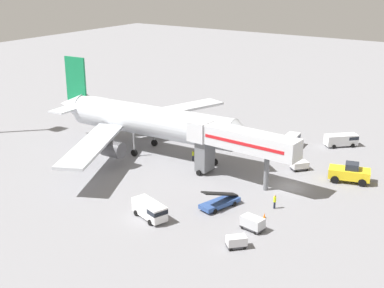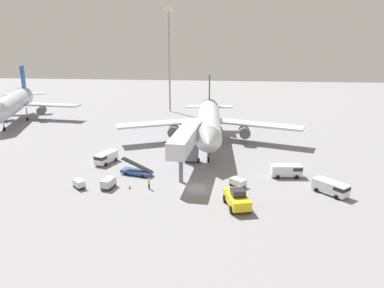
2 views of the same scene
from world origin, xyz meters
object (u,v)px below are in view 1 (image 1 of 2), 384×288
object	(u,v)px
service_van_far_center	(342,140)
ground_crew_worker_foreground	(275,201)
baggage_cart_rear_left	(236,242)
safety_cone_alpha	(264,216)
jet_bridge	(235,142)
service_van_outer_right	(290,141)
baggage_cart_mid_left	(300,165)
belt_loader_truck	(220,202)
pushback_tug	(350,173)
airplane_at_gate	(146,121)
baggage_cart_rear_right	(253,223)
service_van_far_left	(150,210)
ground_crew_worker_midground	(193,155)

from	to	relation	value
service_van_far_center	ground_crew_worker_foreground	bearing A→B (deg)	-178.21
baggage_cart_rear_left	safety_cone_alpha	distance (m)	8.04
jet_bridge	service_van_far_center	world-z (taller)	jet_bridge
service_van_outer_right	ground_crew_worker_foreground	bearing A→B (deg)	-161.04
jet_bridge	baggage_cart_mid_left	distance (m)	11.98
belt_loader_truck	pushback_tug	bearing A→B (deg)	-32.44
pushback_tug	safety_cone_alpha	bearing A→B (deg)	163.81
belt_loader_truck	safety_cone_alpha	bearing A→B (deg)	-86.40
belt_loader_truck	baggage_cart_rear_left	distance (m)	10.11
airplane_at_gate	baggage_cart_rear_right	size ratio (longest dim) A/B	14.81
jet_bridge	belt_loader_truck	xyz separation A→B (m)	(-8.39, -2.68, -5.11)
service_van_far_left	safety_cone_alpha	size ratio (longest dim) A/B	8.81
ground_crew_worker_midground	belt_loader_truck	bearing A→B (deg)	-134.98
service_van_outer_right	ground_crew_worker_midground	distance (m)	17.18
belt_loader_truck	ground_crew_worker_foreground	distance (m)	6.84
jet_bridge	ground_crew_worker_foreground	size ratio (longest dim) A/B	9.02
jet_bridge	baggage_cart_rear_left	world-z (taller)	jet_bridge
airplane_at_gate	baggage_cart_rear_left	size ratio (longest dim) A/B	17.59
service_van_outer_right	service_van_far_left	xyz separation A→B (m)	(-33.11, 3.55, -0.03)
baggage_cart_mid_left	baggage_cart_rear_left	xyz separation A→B (m)	(-24.99, -3.24, 0.03)
jet_bridge	baggage_cart_rear_left	xyz separation A→B (m)	(-16.02, -9.32, -5.09)
service_van_far_center	safety_cone_alpha	world-z (taller)	service_van_far_center
airplane_at_gate	service_van_far_center	bearing A→B (deg)	-51.68
baggage_cart_rear_right	safety_cone_alpha	bearing A→B (deg)	2.50
baggage_cart_mid_left	service_van_outer_right	bearing A→B (deg)	31.54
jet_bridge	baggage_cart_mid_left	size ratio (longest dim) A/B	5.96
belt_loader_truck	baggage_cart_rear_left	world-z (taller)	belt_loader_truck
baggage_cart_mid_left	ground_crew_worker_foreground	bearing A→B (deg)	-169.84
safety_cone_alpha	belt_loader_truck	bearing A→B (deg)	93.60
pushback_tug	baggage_cart_mid_left	world-z (taller)	pushback_tug
belt_loader_truck	ground_crew_worker_foreground	size ratio (longest dim) A/B	3.14
pushback_tug	baggage_cart_rear_right	world-z (taller)	pushback_tug
service_van_outer_right	service_van_far_center	world-z (taller)	service_van_outer_right
ground_crew_worker_foreground	safety_cone_alpha	distance (m)	3.19
service_van_far_left	ground_crew_worker_foreground	distance (m)	15.57
jet_bridge	baggage_cart_mid_left	world-z (taller)	jet_bridge
baggage_cart_rear_left	service_van_far_left	bearing A→B (deg)	88.47
jet_bridge	service_van_outer_right	xyz separation A→B (m)	(17.42, -0.89, -4.63)
belt_loader_truck	service_van_outer_right	xyz separation A→B (m)	(25.80, 1.79, 0.48)
jet_bridge	pushback_tug	distance (m)	16.77
baggage_cart_rear_right	ground_crew_worker_midground	xyz separation A→B (m)	(15.00, 18.17, 0.01)
service_van_outer_right	airplane_at_gate	bearing A→B (deg)	127.83
belt_loader_truck	baggage_cart_mid_left	bearing A→B (deg)	-11.04
service_van_far_center	ground_crew_worker_midground	bearing A→B (deg)	138.84
service_van_far_center	safety_cone_alpha	size ratio (longest dim) A/B	8.59
belt_loader_truck	ground_crew_worker_midground	xyz separation A→B (m)	(11.99, 12.00, 0.14)
airplane_at_gate	baggage_cart_rear_right	world-z (taller)	airplane_at_gate
jet_bridge	service_van_outer_right	size ratio (longest dim) A/B	3.17
pushback_tug	service_van_far_left	xyz separation A→B (m)	(-24.44, 16.23, -0.12)
jet_bridge	ground_crew_worker_midground	size ratio (longest dim) A/B	10.09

